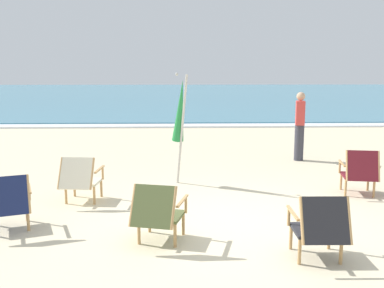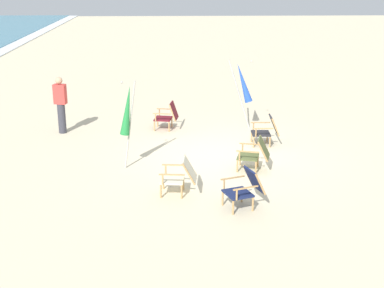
% 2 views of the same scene
% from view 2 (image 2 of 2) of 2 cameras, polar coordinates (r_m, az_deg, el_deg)
% --- Properties ---
extents(ground_plane, '(80.00, 80.00, 0.00)m').
position_cam_2_polar(ground_plane, '(13.55, 3.17, -1.29)').
color(ground_plane, beige).
extents(beach_chair_front_left, '(0.64, 0.80, 0.78)m').
position_cam_2_polar(beach_chair_front_left, '(11.18, -1.27, -3.34)').
color(beach_chair_front_left, beige).
rests_on(beach_chair_front_left, ground).
extents(beach_chair_front_right, '(0.68, 0.76, 0.82)m').
position_cam_2_polar(beach_chair_front_right, '(15.65, -2.57, 3.10)').
color(beach_chair_front_right, maroon).
rests_on(beach_chair_front_right, ground).
extents(beach_chair_back_right, '(0.74, 0.86, 0.79)m').
position_cam_2_polar(beach_chair_back_right, '(12.57, 6.75, -0.95)').
color(beach_chair_back_right, '#515B33').
rests_on(beach_chair_back_right, ground).
extents(beach_chair_back_left, '(0.79, 0.89, 0.80)m').
position_cam_2_polar(beach_chair_back_left, '(10.63, 5.70, -4.59)').
color(beach_chair_back_left, '#19234C').
rests_on(beach_chair_back_left, ground).
extents(beach_chair_mid_center, '(0.61, 0.72, 0.81)m').
position_cam_2_polar(beach_chair_mid_center, '(14.39, 7.98, 1.54)').
color(beach_chair_mid_center, '#28282D').
rests_on(beach_chair_mid_center, ground).
extents(umbrella_furled_blue, '(0.48, 0.76, 2.02)m').
position_cam_2_polar(umbrella_furled_blue, '(15.74, 5.46, 6.43)').
color(umbrella_furled_blue, '#B7B2A8').
rests_on(umbrella_furled_blue, ground).
extents(umbrella_furled_green, '(0.40, 0.46, 2.10)m').
position_cam_2_polar(umbrella_furled_green, '(12.48, -6.91, 3.48)').
color(umbrella_furled_green, '#B7B2A8').
rests_on(umbrella_furled_green, ground).
extents(person_near_chairs, '(0.26, 0.37, 1.63)m').
position_cam_2_polar(person_near_chairs, '(15.65, -13.83, 4.12)').
color(person_near_chairs, '#383842').
rests_on(person_near_chairs, ground).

